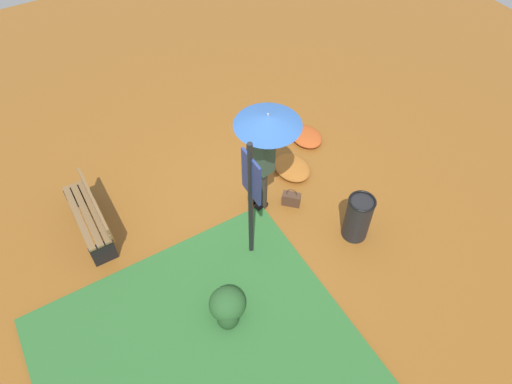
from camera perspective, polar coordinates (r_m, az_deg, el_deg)
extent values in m
plane|color=brown|center=(7.79, 0.14, -2.00)|extent=(18.00, 18.00, 0.00)
cylinder|color=#2D2823|center=(7.58, 0.20, 1.16)|extent=(0.12, 0.12, 0.86)
cylinder|color=#2D2823|center=(7.48, 0.91, 0.28)|extent=(0.12, 0.12, 0.86)
cube|color=black|center=(7.87, -0.05, -0.83)|extent=(0.15, 0.24, 0.08)
cube|color=black|center=(7.77, 0.62, -1.71)|extent=(0.15, 0.24, 0.08)
cube|color=#334738|center=(6.98, 0.60, 4.76)|extent=(0.42, 0.31, 0.64)
sphere|color=#8C664C|center=(6.67, 0.63, 7.56)|extent=(0.20, 0.20, 0.20)
ellipsoid|color=black|center=(6.65, 0.64, 7.76)|extent=(0.20, 0.20, 0.15)
cylinder|color=#334738|center=(6.96, -0.48, 6.99)|extent=(0.18, 0.13, 0.18)
cylinder|color=#334738|center=(6.87, -0.39, 7.32)|extent=(0.24, 0.11, 0.33)
cube|color=black|center=(6.73, 0.08, 7.82)|extent=(0.07, 0.03, 0.14)
cylinder|color=#334738|center=(6.72, 1.37, 5.39)|extent=(0.11, 0.10, 0.09)
cylinder|color=#334738|center=(6.67, 1.39, 6.05)|extent=(0.10, 0.09, 0.23)
cylinder|color=#A5A5AD|center=(6.46, 1.45, 8.12)|extent=(0.02, 0.02, 0.41)
cone|color=#264C8C|center=(6.40, 1.47, 8.76)|extent=(0.96, 0.96, 0.16)
sphere|color=#A5A5AD|center=(6.33, 1.48, 9.51)|extent=(0.02, 0.02, 0.02)
cylinder|color=black|center=(6.36, -0.66, -1.55)|extent=(0.07, 0.07, 2.30)
cube|color=navy|center=(5.95, -0.58, 1.82)|extent=(0.44, 0.04, 0.70)
cube|color=silver|center=(5.96, -0.42, 1.89)|extent=(0.38, 0.01, 0.64)
cube|color=#4C3323|center=(7.78, 4.33, -0.89)|extent=(0.31, 0.31, 0.24)
torus|color=#4C3323|center=(7.66, 4.40, -0.13)|extent=(0.14, 0.14, 0.18)
cube|color=black|center=(8.21, -20.90, -0.46)|extent=(0.06, 0.36, 0.44)
cube|color=black|center=(7.38, -18.10, -7.06)|extent=(0.06, 0.36, 0.44)
cube|color=brown|center=(7.60, -20.88, -2.85)|extent=(1.40, 0.11, 0.04)
cube|color=brown|center=(7.60, -20.04, -2.50)|extent=(1.40, 0.11, 0.04)
cube|color=brown|center=(7.60, -19.21, -2.14)|extent=(1.40, 0.11, 0.04)
cube|color=brown|center=(7.53, -19.05, -1.52)|extent=(1.40, 0.05, 0.10)
cube|color=brown|center=(7.42, -19.32, -0.85)|extent=(1.40, 0.05, 0.10)
cylinder|color=black|center=(7.33, 12.33, -3.16)|extent=(0.40, 0.40, 0.80)
torus|color=black|center=(7.01, 12.88, -1.11)|extent=(0.42, 0.42, 0.04)
ellipsoid|color=#285628|center=(6.60, -3.53, -13.49)|extent=(0.51, 0.51, 0.46)
ellipsoid|color=#1E421E|center=(6.59, -3.45, -15.13)|extent=(0.31, 0.31, 0.31)
ellipsoid|color=#A86023|center=(8.31, 4.45, 2.99)|extent=(0.73, 0.59, 0.16)
ellipsoid|color=#B74C1E|center=(8.92, 6.17, 6.77)|extent=(0.68, 0.54, 0.15)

